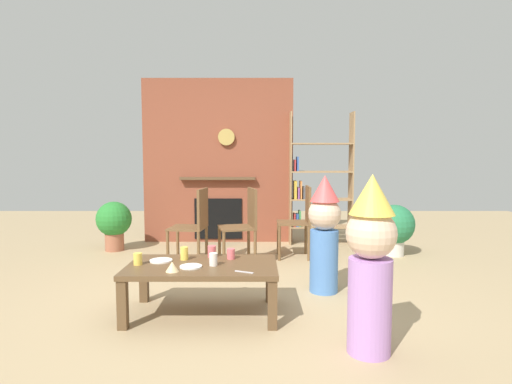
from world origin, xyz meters
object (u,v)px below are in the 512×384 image
at_px(paper_plate_rear, 159,261).
at_px(child_with_cone_hat, 369,260).
at_px(paper_cup_far_left, 210,252).
at_px(dining_chair_middle, 243,221).
at_px(paper_cup_far_right, 136,259).
at_px(paper_plate_front, 189,267).
at_px(coffee_table, 201,271).
at_px(bookshelf, 314,184).
at_px(dining_chair_left, 193,222).
at_px(birthday_cake_slice, 170,267).
at_px(dining_chair_right, 299,217).
at_px(potted_plant_tall, 392,226).
at_px(paper_cup_near_right, 182,254).
at_px(child_in_pink, 322,231).
at_px(paper_cup_center, 212,259).
at_px(paper_cup_near_left, 229,254).
at_px(potted_plant_short, 112,222).

relative_size(paper_plate_rear, child_with_cone_hat, 0.16).
relative_size(paper_cup_far_left, dining_chair_middle, 0.11).
distance_m(paper_cup_far_right, paper_plate_front, 0.44).
height_order(coffee_table, paper_plate_rear, paper_plate_rear).
xyz_separation_m(bookshelf, coffee_table, (-1.30, -2.72, -0.51)).
height_order(bookshelf, paper_cup_far_right, bookshelf).
bearing_deg(dining_chair_left, child_with_cone_hat, 130.96).
bearing_deg(dining_chair_middle, dining_chair_left, -8.89).
distance_m(paper_plate_front, child_with_cone_hat, 1.38).
bearing_deg(dining_chair_left, birthday_cake_slice, 100.09).
xyz_separation_m(dining_chair_right, potted_plant_tall, (1.22, 0.10, -0.13)).
height_order(paper_cup_near_right, paper_plate_front, paper_cup_near_right).
height_order(paper_plate_front, dining_chair_middle, dining_chair_middle).
relative_size(paper_plate_front, paper_plate_rear, 0.94).
distance_m(paper_plate_front, child_in_pink, 1.33).
relative_size(child_with_cone_hat, child_in_pink, 1.06).
height_order(paper_cup_center, paper_cup_far_right, paper_cup_center).
xyz_separation_m(paper_cup_near_left, potted_plant_short, (-1.71, 2.10, -0.06)).
bearing_deg(dining_chair_middle, paper_plate_front, 64.25).
xyz_separation_m(dining_chair_left, dining_chair_middle, (0.57, 0.04, 0.00)).
relative_size(paper_cup_near_right, paper_cup_center, 1.07).
xyz_separation_m(paper_cup_center, dining_chair_right, (0.90, 1.94, 0.05)).
xyz_separation_m(paper_cup_near_left, paper_plate_rear, (-0.57, -0.08, -0.04)).
height_order(paper_cup_center, paper_plate_rear, paper_cup_center).
xyz_separation_m(paper_cup_center, paper_cup_far_right, (-0.60, 0.03, -0.00)).
bearing_deg(birthday_cake_slice, dining_chair_right, 60.54).
relative_size(paper_plate_rear, birthday_cake_slice, 1.86).
relative_size(paper_cup_near_left, child_with_cone_hat, 0.08).
bearing_deg(potted_plant_tall, dining_chair_middle, -167.15).
bearing_deg(paper_cup_far_left, potted_plant_short, 127.05).
relative_size(bookshelf, potted_plant_tall, 2.90).
bearing_deg(paper_cup_near_right, paper_cup_far_left, 22.56).
relative_size(paper_cup_far_left, potted_plant_short, 0.15).
bearing_deg(child_with_cone_hat, dining_chair_left, -26.87).
distance_m(paper_cup_center, paper_plate_front, 0.18).
bearing_deg(dining_chair_left, paper_plate_rear, 94.40).
distance_m(dining_chair_left, dining_chair_right, 1.33).
distance_m(paper_cup_near_left, dining_chair_right, 1.89).
xyz_separation_m(paper_cup_far_left, child_in_pink, (1.02, 0.32, 0.12)).
xyz_separation_m(birthday_cake_slice, potted_plant_short, (-1.29, 2.48, -0.06)).
relative_size(coffee_table, potted_plant_tall, 1.82).
bearing_deg(paper_plate_rear, paper_cup_near_right, 14.78).
relative_size(paper_cup_near_right, dining_chair_right, 0.12).
bearing_deg(birthday_cake_slice, coffee_table, 46.55).
bearing_deg(child_in_pink, coffee_table, -0.00).
height_order(paper_cup_far_right, potted_plant_short, potted_plant_short).
relative_size(birthday_cake_slice, potted_plant_short, 0.15).
bearing_deg(paper_cup_far_right, birthday_cake_slice, -31.85).
distance_m(child_in_pink, dining_chair_left, 1.65).
relative_size(paper_cup_near_left, paper_cup_near_right, 0.81).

